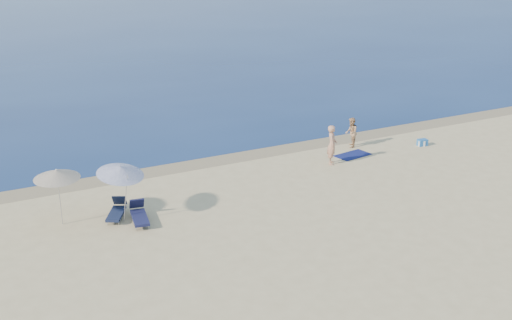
{
  "coord_description": "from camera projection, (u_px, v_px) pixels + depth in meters",
  "views": [
    {
      "loc": [
        -14.96,
        -7.52,
        10.3
      ],
      "look_at": [
        -2.39,
        16.0,
        1.0
      ],
      "focal_mm": 45.0,
      "sensor_mm": 36.0,
      "label": 1
    }
  ],
  "objects": [
    {
      "name": "beach_towel",
      "position": [
        353.0,
        155.0,
        31.95
      ],
      "size": [
        1.91,
        1.26,
        0.03
      ],
      "primitive_type": "cube",
      "rotation": [
        0.0,
        0.0,
        0.16
      ],
      "color": "#0E1346",
      "rests_on": "ground"
    },
    {
      "name": "sea",
      "position": [
        15.0,
        7.0,
        99.58
      ],
      "size": [
        240.0,
        160.0,
        0.01
      ],
      "primitive_type": "cube",
      "color": "#0C204D",
      "rests_on": "ground"
    },
    {
      "name": "lounger_left",
      "position": [
        139.0,
        215.0,
        24.43
      ],
      "size": [
        0.86,
        1.77,
        0.75
      ],
      "rotation": [
        0.0,
        0.0,
        -0.18
      ],
      "color": "#16193E",
      "rests_on": "ground"
    },
    {
      "name": "person_right",
      "position": [
        351.0,
        132.0,
        32.99
      ],
      "size": [
        0.91,
        0.95,
        1.55
      ],
      "primitive_type": "imported",
      "rotation": [
        0.0,
        0.0,
        -2.17
      ],
      "color": "tan",
      "rests_on": "ground"
    },
    {
      "name": "white_bag",
      "position": [
        421.0,
        143.0,
        33.35
      ],
      "size": [
        0.41,
        0.39,
        0.29
      ],
      "primitive_type": "cube",
      "rotation": [
        0.0,
        0.0,
        -0.37
      ],
      "color": "silver",
      "rests_on": "ground"
    },
    {
      "name": "blue_cooler",
      "position": [
        422.0,
        142.0,
        33.38
      ],
      "size": [
        0.54,
        0.42,
        0.35
      ],
      "primitive_type": "cube",
      "rotation": [
        0.0,
        0.0,
        -0.16
      ],
      "color": "#1F60AB",
      "rests_on": "ground"
    },
    {
      "name": "lounger_right",
      "position": [
        117.0,
        211.0,
        24.81
      ],
      "size": [
        1.22,
        1.65,
        0.7
      ],
      "rotation": [
        0.0,
        0.0,
        -0.5
      ],
      "color": "#141C37",
      "rests_on": "ground"
    },
    {
      "name": "wet_sand_strip",
      "position": [
        266.0,
        152.0,
        32.47
      ],
      "size": [
        240.0,
        1.6,
        0.0
      ],
      "primitive_type": "cube",
      "color": "#847254",
      "rests_on": "ground"
    },
    {
      "name": "umbrella_near",
      "position": [
        121.0,
        171.0,
        24.08
      ],
      "size": [
        2.33,
        2.34,
        2.36
      ],
      "rotation": [
        0.0,
        0.0,
        0.37
      ],
      "color": "silver",
      "rests_on": "ground"
    },
    {
      "name": "umbrella_far",
      "position": [
        57.0,
        174.0,
        23.67
      ],
      "size": [
        2.11,
        2.12,
        2.27
      ],
      "rotation": [
        0.0,
        0.0,
        -0.27
      ],
      "color": "silver",
      "rests_on": "ground"
    },
    {
      "name": "person_left",
      "position": [
        332.0,
        145.0,
        30.49
      ],
      "size": [
        0.76,
        0.83,
        1.9
      ],
      "primitive_type": "imported",
      "rotation": [
        0.0,
        0.0,
        0.98
      ],
      "color": "tan",
      "rests_on": "ground"
    }
  ]
}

